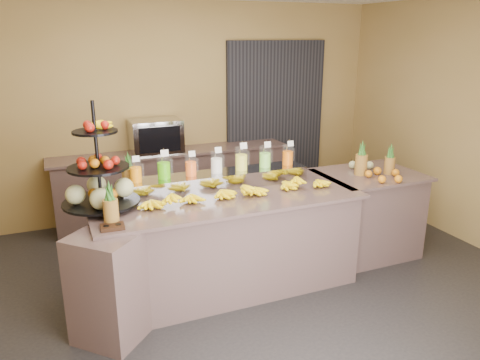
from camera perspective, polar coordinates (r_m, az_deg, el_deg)
ground at (r=4.50m, az=-0.15°, el=-14.40°), size 6.00×6.00×0.00m
room_envelope at (r=4.66m, az=-1.78°, el=11.25°), size 6.04×5.02×2.82m
buffet_counter at (r=4.45m, az=-2.83°, el=-7.96°), size 2.75×1.25×0.93m
right_counter at (r=5.40m, az=15.10°, el=-3.93°), size 1.08×0.88×0.93m
back_ledge at (r=6.26m, az=-8.08°, el=-0.56°), size 3.10×0.55×0.93m
pitcher_tray at (r=4.58m, az=-2.84°, el=0.00°), size 1.85×0.30×0.15m
juice_pitcher_orange_a at (r=4.34m, az=-12.59°, el=0.91°), size 0.11×0.11×0.27m
juice_pitcher_green at (r=4.39m, az=-9.27°, el=1.42°), size 0.12×0.13×0.30m
juice_pitcher_orange_b at (r=4.46m, az=-6.02°, el=1.63°), size 0.11×0.11×0.26m
juice_pitcher_milk at (r=4.53m, az=-2.87°, el=2.04°), size 0.11×0.12×0.28m
juice_pitcher_lemon at (r=4.62m, az=0.16°, el=2.45°), size 0.12×0.13×0.30m
juice_pitcher_lime at (r=4.73m, az=3.06°, el=2.70°), size 0.12×0.12×0.28m
juice_pitcher_orange_c at (r=4.84m, az=5.84°, el=2.93°), size 0.11×0.12×0.27m
banana_heap at (r=4.35m, az=-0.12°, el=-1.08°), size 1.83×0.17×0.15m
fruit_stand at (r=4.16m, az=-16.13°, el=-0.14°), size 0.76×0.76×0.93m
condiment_caddy at (r=3.76m, az=-15.29°, el=-5.53°), size 0.19×0.14×0.03m
pineapple_left_a at (r=3.81m, az=-15.49°, el=-3.33°), size 0.12×0.12×0.36m
pineapple_left_b at (r=4.50m, az=-13.34°, el=0.27°), size 0.13×0.13×0.41m
right_fruit_pile at (r=5.14m, az=16.61°, el=1.14°), size 0.42×0.40×0.22m
oven_warmer at (r=6.05m, az=-10.24°, el=5.30°), size 0.63×0.44×0.42m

